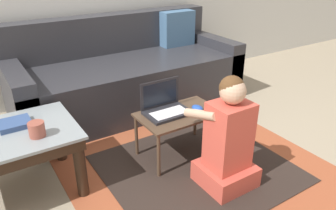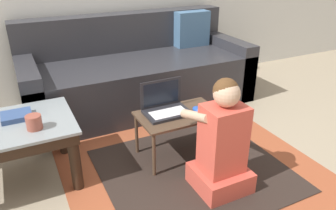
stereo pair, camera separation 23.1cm
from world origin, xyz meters
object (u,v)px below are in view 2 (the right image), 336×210
cup_on_table (34,122)px  laptop_desk (179,119)px  couch (138,74)px  laptop (166,108)px  coffee_table (6,136)px  computer_mouse (198,110)px  person_seated (222,144)px  book_on_table (17,116)px

cup_on_table → laptop_desk: bearing=-3.4°
couch → laptop: (-0.17, -0.97, 0.08)m
cup_on_table → coffee_table: bearing=143.8°
coffee_table → laptop: laptop is taller
laptop → computer_mouse: bearing=-22.9°
coffee_table → laptop_desk: coffee_table is taller
coffee_table → person_seated: bearing=-28.0°
cup_on_table → laptop: bearing=-0.1°
laptop_desk → book_on_table: 1.07m
cup_on_table → couch: bearing=43.0°
laptop → cup_on_table: 0.87m
couch → person_seated: bearing=-91.3°
laptop_desk → couch: bearing=84.9°
laptop → laptop_desk: bearing=-34.4°
laptop_desk → cup_on_table: size_ratio=6.42×
book_on_table → person_seated: bearing=-32.5°
couch → coffee_table: 1.47m
couch → cup_on_table: couch is taller
couch → computer_mouse: couch is taller
couch → book_on_table: 1.37m
cup_on_table → book_on_table: cup_on_table is taller
coffee_table → cup_on_table: cup_on_table is taller
person_seated → cup_on_table: person_seated is taller
couch → book_on_table: size_ratio=11.80×
laptop_desk → computer_mouse: 0.15m
coffee_table → couch: bearing=34.9°
laptop → computer_mouse: size_ratio=3.35×
laptop → person_seated: (0.14, -0.50, -0.06)m
cup_on_table → book_on_table: size_ratio=0.51×
book_on_table → laptop_desk: bearing=-13.6°
coffee_table → book_on_table: book_on_table is taller
cup_on_table → person_seated: bearing=-26.5°
couch → coffee_table: size_ratio=2.59×
coffee_table → laptop: 1.05m
person_seated → book_on_table: bearing=147.5°
computer_mouse → book_on_table: (-1.17, 0.29, 0.08)m
laptop → cup_on_table: (-0.87, 0.00, 0.09)m
laptop_desk → cup_on_table: (-0.95, 0.06, 0.17)m
couch → laptop: size_ratio=6.76×
coffee_table → computer_mouse: coffee_table is taller
computer_mouse → cup_on_table: size_ratio=1.03×
book_on_table → couch: bearing=34.5°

